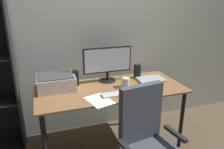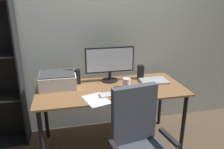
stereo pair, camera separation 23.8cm
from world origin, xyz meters
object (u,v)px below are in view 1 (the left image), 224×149
at_px(laptop, 151,79).
at_px(printer, 56,82).
at_px(coffee_mug, 126,82).
at_px(monitor, 107,62).
at_px(mouse, 135,90).
at_px(desk, 111,94).
at_px(speaker_right, 137,71).
at_px(keyboard, 116,94).
at_px(speaker_left, 76,78).

bearing_deg(laptop, printer, 178.92).
xyz_separation_m(coffee_mug, laptop, (0.37, 0.10, -0.04)).
relative_size(monitor, mouse, 6.05).
bearing_deg(monitor, desk, -98.71).
bearing_deg(printer, coffee_mug, -13.97).
height_order(monitor, printer, monitor).
bearing_deg(speaker_right, monitor, 178.83).
relative_size(mouse, speaker_right, 0.56).
bearing_deg(keyboard, monitor, 83.35).
xyz_separation_m(desk, speaker_left, (-0.35, 0.22, 0.16)).
relative_size(coffee_mug, laptop, 0.33).
distance_m(monitor, printer, 0.63).
xyz_separation_m(keyboard, coffee_mug, (0.19, 0.18, 0.04)).
height_order(keyboard, speaker_right, speaker_right).
bearing_deg(desk, printer, 163.67).
bearing_deg(mouse, speaker_left, 139.93).
relative_size(coffee_mug, printer, 0.26).
bearing_deg(monitor, keyboard, -96.40).
bearing_deg(speaker_right, keyboard, -136.25).
relative_size(laptop, speaker_right, 1.88).
distance_m(desk, speaker_right, 0.50).
xyz_separation_m(monitor, keyboard, (-0.05, -0.42, -0.23)).
xyz_separation_m(speaker_left, speaker_right, (0.77, 0.00, 0.00)).
height_order(mouse, laptop, mouse).
distance_m(laptop, speaker_left, 0.91).
xyz_separation_m(coffee_mug, speaker_right, (0.25, 0.24, 0.03)).
bearing_deg(laptop, keyboard, -149.88).
height_order(desk, laptop, laptop).
distance_m(laptop, speaker_right, 0.20).
bearing_deg(printer, speaker_left, 12.70).
distance_m(keyboard, coffee_mug, 0.26).
distance_m(coffee_mug, speaker_right, 0.34).
bearing_deg(speaker_left, mouse, -35.48).
bearing_deg(monitor, speaker_left, -178.83).
height_order(desk, printer, printer).
bearing_deg(desk, speaker_left, 148.22).
bearing_deg(coffee_mug, mouse, -75.57).
xyz_separation_m(speaker_left, printer, (-0.22, -0.05, -0.00)).
bearing_deg(printer, desk, -16.33).
bearing_deg(desk, speaker_right, 27.37).
height_order(laptop, printer, printer).
bearing_deg(laptop, speaker_left, 174.63).
distance_m(coffee_mug, speaker_left, 0.58).
distance_m(laptop, printer, 1.12).
distance_m(mouse, speaker_left, 0.70).
height_order(monitor, keyboard, monitor).
height_order(keyboard, coffee_mug, coffee_mug).
height_order(mouse, printer, printer).
bearing_deg(desk, laptop, 8.38).
relative_size(monitor, printer, 1.45).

